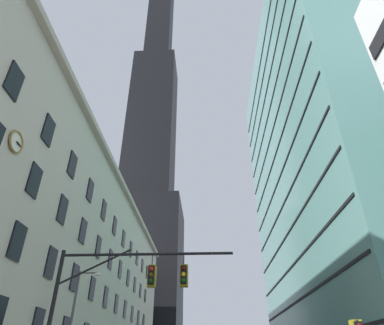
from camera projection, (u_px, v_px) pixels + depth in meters
name	position (u px, v px, depth m)	size (l,w,h in m)	color
station_building	(43.00, 268.00, 40.18)	(17.58, 70.02, 23.42)	beige
dark_skyscraper	(150.00, 157.00, 115.77)	(23.11, 23.11, 215.08)	black
glass_office_midrise	(343.00, 163.00, 48.21)	(19.45, 42.59, 53.70)	slate
traffic_signal_mast	(127.00, 289.00, 16.06)	(8.90, 0.63, 6.77)	black
street_lamppost	(75.00, 317.00, 23.32)	(1.80, 0.32, 7.66)	#47474C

